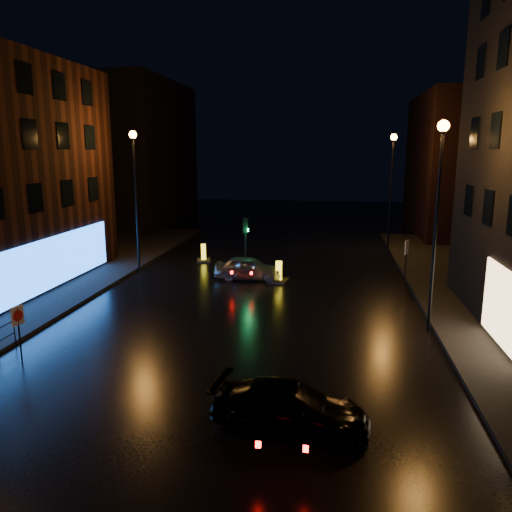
# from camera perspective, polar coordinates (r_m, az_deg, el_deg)

# --- Properties ---
(ground) EXTENTS (120.00, 120.00, 0.00)m
(ground) POSITION_cam_1_polar(r_m,az_deg,el_deg) (16.41, -5.53, -14.25)
(ground) COLOR black
(ground) RESTS_ON ground
(building_far_left) EXTENTS (8.00, 16.00, 14.00)m
(building_far_left) POSITION_cam_1_polar(r_m,az_deg,el_deg) (53.06, -13.42, 11.36)
(building_far_left) COLOR black
(building_far_left) RESTS_ON ground
(building_far_right) EXTENTS (8.00, 14.00, 12.00)m
(building_far_right) POSITION_cam_1_polar(r_m,az_deg,el_deg) (47.63, 22.69, 9.55)
(building_far_right) COLOR black
(building_far_right) RESTS_ON ground
(street_lamp_lfar) EXTENTS (0.44, 0.44, 8.37)m
(street_lamp_lfar) POSITION_cam_1_polar(r_m,az_deg,el_deg) (30.56, -13.65, 8.47)
(street_lamp_lfar) COLOR black
(street_lamp_lfar) RESTS_ON ground
(street_lamp_rnear) EXTENTS (0.44, 0.44, 8.37)m
(street_lamp_rnear) POSITION_cam_1_polar(r_m,az_deg,el_deg) (20.73, 20.11, 6.60)
(street_lamp_rnear) COLOR black
(street_lamp_rnear) RESTS_ON ground
(street_lamp_rfar) EXTENTS (0.44, 0.44, 8.37)m
(street_lamp_rfar) POSITION_cam_1_polar(r_m,az_deg,el_deg) (36.53, 15.25, 8.90)
(street_lamp_rfar) COLOR black
(street_lamp_rfar) RESTS_ON ground
(traffic_signal) EXTENTS (1.40, 2.40, 3.45)m
(traffic_signal) POSITION_cam_1_polar(r_m,az_deg,el_deg) (29.46, -1.18, -1.27)
(traffic_signal) COLOR black
(traffic_signal) RESTS_ON ground
(silver_hatchback) EXTENTS (3.92, 1.67, 1.32)m
(silver_hatchback) POSITION_cam_1_polar(r_m,az_deg,el_deg) (28.54, -0.84, -1.38)
(silver_hatchback) COLOR #ABAFB3
(silver_hatchback) RESTS_ON ground
(dark_sedan) EXTENTS (4.38, 2.21, 1.22)m
(dark_sedan) POSITION_cam_1_polar(r_m,az_deg,el_deg) (13.77, 3.93, -16.82)
(dark_sedan) COLOR black
(dark_sedan) RESTS_ON ground
(bollard_near) EXTENTS (1.13, 1.49, 1.18)m
(bollard_near) POSITION_cam_1_polar(r_m,az_deg,el_deg) (28.12, 2.62, -2.43)
(bollard_near) COLOR black
(bollard_near) RESTS_ON ground
(bollard_far) EXTENTS (1.17, 1.49, 1.15)m
(bollard_far) POSITION_cam_1_polar(r_m,az_deg,el_deg) (33.50, -6.00, -0.16)
(bollard_far) COLOR black
(bollard_far) RESTS_ON ground
(road_sign_left) EXTENTS (0.18, 0.48, 2.03)m
(road_sign_left) POSITION_cam_1_polar(r_m,az_deg,el_deg) (19.08, -25.55, -6.67)
(road_sign_left) COLOR black
(road_sign_left) RESTS_ON ground
(road_sign_right) EXTENTS (0.28, 0.55, 2.39)m
(road_sign_right) POSITION_cam_1_polar(r_m,az_deg,el_deg) (28.90, 16.81, 0.57)
(road_sign_right) COLOR black
(road_sign_right) RESTS_ON ground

